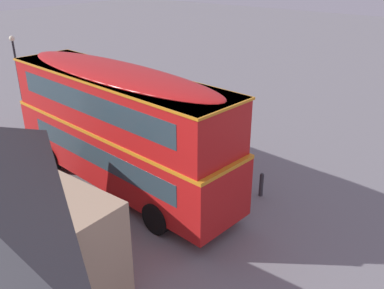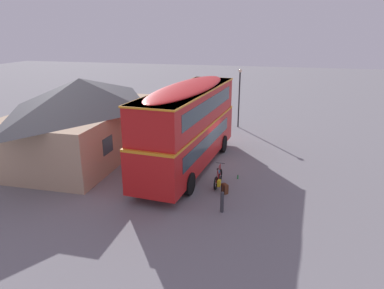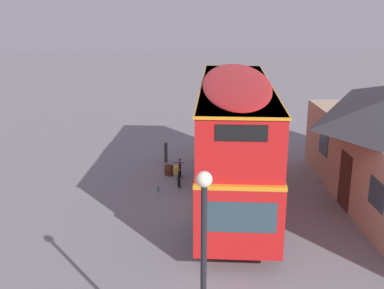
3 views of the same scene
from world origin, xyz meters
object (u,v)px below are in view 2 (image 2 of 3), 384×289
Objects in this scene: double_decker_bus at (189,123)px; touring_bicycle at (218,179)px; water_bottle_green_metal at (238,177)px; street_lamp at (239,92)px; kerb_bollard at (222,201)px; backpack_on_ground at (225,188)px.

touring_bicycle is at bearing -134.78° from double_decker_bus.
double_decker_bus is at bearing 72.00° from water_bottle_green_metal.
street_lamp is (11.67, 0.49, 2.51)m from touring_bicycle.
touring_bicycle is at bearing -177.60° from street_lamp.
street_lamp is at bearing 4.53° from kerb_bollard.
street_lamp reaches higher than backpack_on_ground.
kerb_bollard reaches higher than backpack_on_ground.
street_lamp is (12.44, 0.95, 2.61)m from backpack_on_ground.
touring_bicycle is at bearing 142.54° from water_bottle_green_metal.
backpack_on_ground is 0.55× the size of kerb_bollard.
street_lamp is at bearing 2.40° from touring_bicycle.
touring_bicycle is 1.43m from water_bottle_green_metal.
double_decker_bus is 4.50m from backpack_on_ground.
kerb_bollard is (-2.62, -0.64, 0.13)m from touring_bicycle.
touring_bicycle reaches higher than backpack_on_ground.
kerb_bollard is (-3.73, 0.21, 0.39)m from water_bottle_green_metal.
water_bottle_green_metal is at bearing -37.46° from touring_bicycle.
double_decker_bus is 11.07× the size of kerb_bollard.
backpack_on_ground reaches higher than water_bottle_green_metal.
double_decker_bus is at bearing 170.50° from street_lamp.
water_bottle_green_metal is at bearing -11.86° from backpack_on_ground.
kerb_bollard is at bearing -174.35° from backpack_on_ground.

